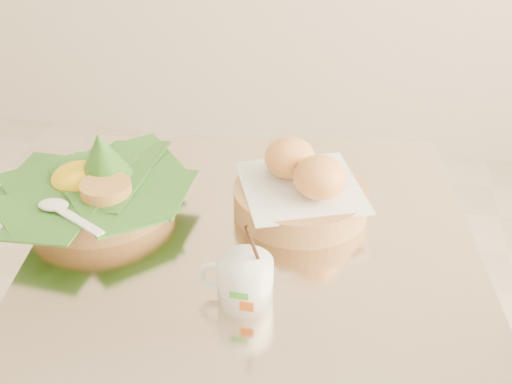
% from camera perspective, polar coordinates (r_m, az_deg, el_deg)
% --- Properties ---
extents(cafe_table, '(0.79, 0.79, 0.75)m').
position_cam_1_polar(cafe_table, '(1.18, -0.05, -12.84)').
color(cafe_table, gray).
rests_on(cafe_table, floor).
extents(rice_basket, '(0.31, 0.31, 0.16)m').
position_cam_1_polar(rice_basket, '(1.12, -13.92, 0.58)').
color(rice_basket, tan).
rests_on(rice_basket, cafe_table).
extents(bread_basket, '(0.25, 0.25, 0.12)m').
position_cam_1_polar(bread_basket, '(1.08, 4.08, 0.21)').
color(bread_basket, tan).
rests_on(bread_basket, cafe_table).
extents(coffee_mug, '(0.11, 0.08, 0.14)m').
position_cam_1_polar(coffee_mug, '(0.89, -1.12, -7.77)').
color(coffee_mug, white).
rests_on(coffee_mug, cafe_table).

